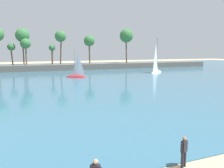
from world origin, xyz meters
name	(u,v)px	position (x,y,z in m)	size (l,w,h in m)	color
sea	(45,74)	(0.00, 59.17, 0.03)	(220.00, 101.51, 0.06)	#386B84
palm_headland	(32,59)	(-2.68, 69.89, 3.68)	(119.38, 6.83, 13.27)	#605B54
person_at_waterline	(184,151)	(2.25, 8.10, 0.89)	(0.53, 0.30, 1.67)	#23232D
sailboat_mid_bay	(76,74)	(5.89, 48.99, 0.68)	(4.79, 3.66, 6.87)	red
sailboat_toward_headland	(156,69)	(28.37, 51.35, 0.96)	(6.56, 6.01, 9.95)	white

